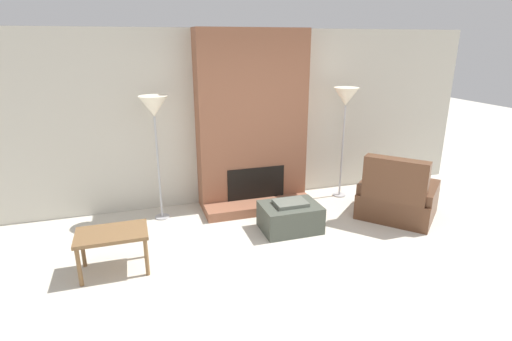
% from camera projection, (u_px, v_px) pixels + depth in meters
% --- Properties ---
extents(ground_plane, '(24.00, 24.00, 0.00)m').
position_uv_depth(ground_plane, '(326.00, 293.00, 4.03)').
color(ground_plane, beige).
extents(wall_back, '(7.58, 0.06, 2.60)m').
position_uv_depth(wall_back, '(247.00, 117.00, 6.13)').
color(wall_back, beige).
rests_on(wall_back, ground_plane).
extents(fireplace, '(1.63, 0.80, 2.60)m').
position_uv_depth(fireplace, '(252.00, 125.00, 5.92)').
color(fireplace, '#935B42').
rests_on(fireplace, ground_plane).
extents(ottoman, '(0.77, 0.57, 0.41)m').
position_uv_depth(ottoman, '(290.00, 217.00, 5.33)').
color(ottoman, '#474C42').
rests_on(ottoman, ground_plane).
extents(armchair, '(1.34, 1.35, 0.94)m').
position_uv_depth(armchair, '(396.00, 200.00, 5.68)').
color(armchair, brown).
rests_on(armchair, ground_plane).
extents(side_table, '(0.75, 0.48, 0.47)m').
position_uv_depth(side_table, '(112.00, 237.00, 4.30)').
color(side_table, brown).
rests_on(side_table, ground_plane).
extents(floor_lamp_left, '(0.38, 0.38, 1.74)m').
position_uv_depth(floor_lamp_left, '(154.00, 111.00, 5.27)').
color(floor_lamp_left, '#ADADB2').
rests_on(floor_lamp_left, ground_plane).
extents(floor_lamp_right, '(0.38, 0.38, 1.75)m').
position_uv_depth(floor_lamp_right, '(346.00, 100.00, 6.09)').
color(floor_lamp_right, '#ADADB2').
rests_on(floor_lamp_right, ground_plane).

